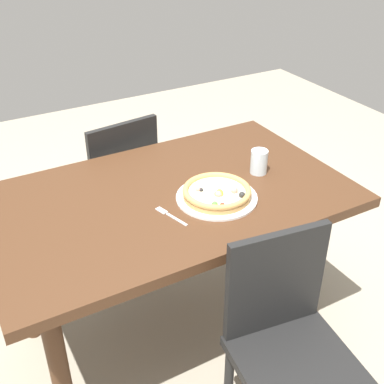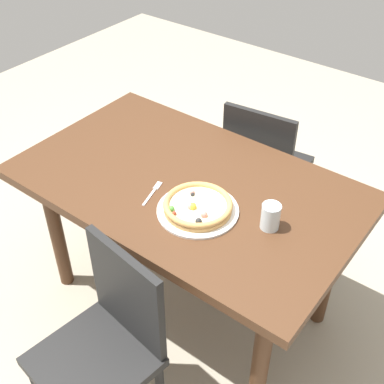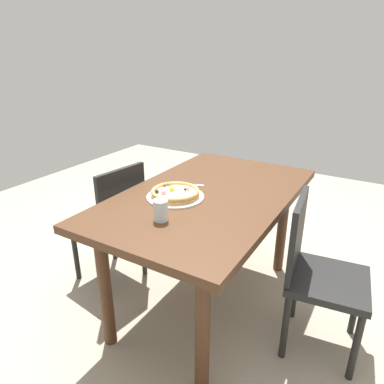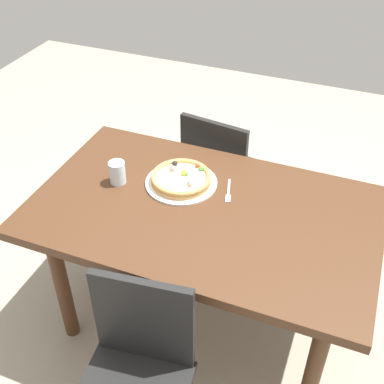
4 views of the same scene
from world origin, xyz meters
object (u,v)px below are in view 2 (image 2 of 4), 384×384
(fork, at_px, (153,191))
(drinking_glass, at_px, (271,217))
(dining_table, at_px, (187,199))
(chair_far, at_px, (263,166))
(plate, at_px, (198,210))
(pizza, at_px, (198,206))
(chair_near, at_px, (106,343))

(fork, relative_size, drinking_glass, 1.53)
(dining_table, bearing_deg, chair_far, 88.75)
(plate, bearing_deg, dining_table, 140.64)
(pizza, bearing_deg, drinking_glass, 19.39)
(chair_near, relative_size, chair_far, 1.00)
(chair_far, distance_m, fork, 0.86)
(chair_far, bearing_deg, plate, -86.75)
(chair_far, height_order, plate, chair_far)
(chair_far, relative_size, plate, 2.66)
(dining_table, bearing_deg, chair_near, -78.79)
(pizza, height_order, fork, pizza)
(plate, height_order, drinking_glass, drinking_glass)
(drinking_glass, bearing_deg, pizza, -160.61)
(pizza, distance_m, fork, 0.22)
(plate, bearing_deg, fork, -176.56)
(fork, bearing_deg, pizza, -102.39)
(chair_near, bearing_deg, dining_table, -71.10)
(chair_near, distance_m, drinking_glass, 0.78)
(chair_near, bearing_deg, drinking_glass, -107.67)
(chair_near, height_order, fork, chair_near)
(chair_near, bearing_deg, chair_far, -77.27)
(plate, relative_size, pizza, 1.19)
(dining_table, height_order, drinking_glass, drinking_glass)
(chair_near, relative_size, fork, 5.33)
(drinking_glass, bearing_deg, plate, -160.87)
(dining_table, relative_size, chair_near, 1.70)
(plate, distance_m, pizza, 0.03)
(plate, relative_size, drinking_glass, 3.07)
(fork, bearing_deg, plate, -102.03)
(chair_near, bearing_deg, pizza, -84.99)
(chair_near, xyz_separation_m, drinking_glass, (0.30, 0.63, 0.35))
(dining_table, relative_size, pizza, 5.36)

